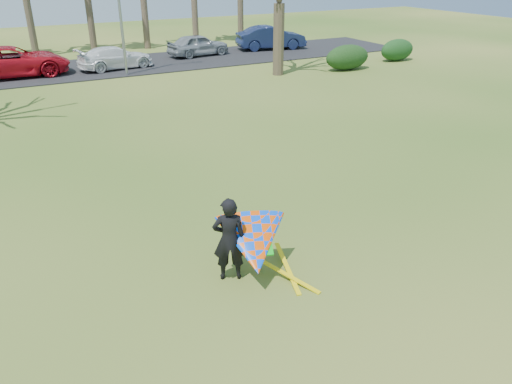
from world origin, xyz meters
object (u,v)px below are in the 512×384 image
car_3 (115,58)px  car_5 (271,38)px  car_4 (198,45)px  kite_flyer (250,243)px  car_2 (13,61)px

car_3 → car_5: (12.11, 1.88, 0.18)m
car_4 → kite_flyer: size_ratio=1.81×
car_3 → car_4: bearing=-82.2°
car_2 → car_4: size_ratio=1.42×
car_4 → car_5: size_ratio=0.85×
car_2 → car_4: (11.95, 1.38, -0.12)m
car_5 → kite_flyer: bearing=160.6°
car_4 → kite_flyer: kite_flyer is taller
car_3 → car_4: (6.23, 1.82, 0.07)m
car_2 → car_4: 12.03m
car_4 → car_5: 5.89m
car_4 → car_3: bearing=98.2°
car_5 → kite_flyer: size_ratio=2.14×
car_3 → kite_flyer: size_ratio=1.92×
car_2 → kite_flyer: size_ratio=2.57×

